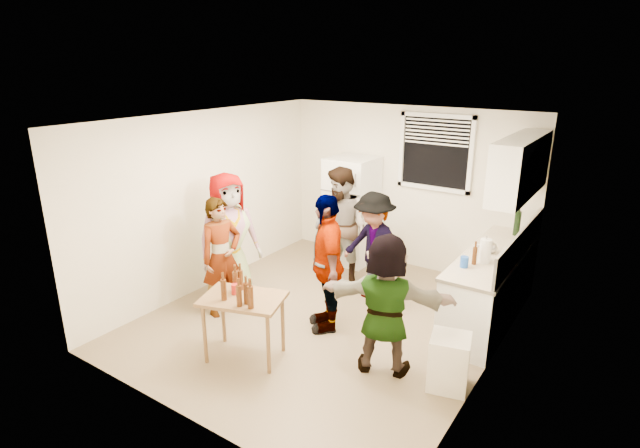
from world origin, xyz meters
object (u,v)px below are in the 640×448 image
Objects in this scene: beer_bottle_table at (251,308)px; guest_back_right at (372,297)px; wine_bottle at (516,235)px; beer_bottle_counter at (474,264)px; red_cup at (235,294)px; blue_cup at (464,267)px; guest_back_left at (341,282)px; guest_orange at (382,369)px; trash_bin at (449,364)px; guest_black at (327,326)px; refrigerator at (351,210)px; kettle at (490,253)px; guest_grey at (233,299)px; guest_stripe at (225,311)px; serving_table at (246,356)px.

beer_bottle_table reaches higher than guest_back_right.
beer_bottle_counter is (-0.15, -1.31, 0.00)m from wine_bottle.
red_cup is at bearing -137.35° from beer_bottle_counter.
blue_cup is 0.07× the size of guest_back_left.
wine_bottle is 2.76m from guest_orange.
trash_bin is (0.02, -2.43, -0.65)m from wine_bottle.
trash_bin is 2.07m from guest_back_right.
wine_bottle is 0.20× the size of guest_black.
beer_bottle_table is (0.71, -3.21, -0.12)m from refrigerator.
kettle is 0.39× the size of trash_bin.
kettle is 2.26m from guest_back_left.
trash_bin is 3.17m from guest_grey.
guest_black is at bearing -57.33° from guest_stripe.
serving_table is 2.11m from guest_back_right.
serving_table is 0.57× the size of guest_back_right.
guest_back_right reaches higher than guest_stripe.
kettle is at bearing 22.46° from guest_back_right.
kettle is 2.99m from beer_bottle_table.
beer_bottle_table is at bearing -129.46° from beer_bottle_counter.
guest_back_left is at bearing -14.78° from guest_grey.
serving_table is 0.57× the size of guest_orange.
guest_back_left is at bearing 145.28° from trash_bin.
blue_cup is (-0.07, -0.15, -0.00)m from beer_bottle_counter.
red_cup reaches higher than guest_back_left.
guest_stripe is (-0.93, 0.63, 0.00)m from serving_table.
guest_back_right is (1.58, 1.11, 0.00)m from guest_grey.
red_cup is at bearing -161.58° from trash_bin.
red_cup is 0.07× the size of guest_black.
refrigerator reaches higher than trash_bin.
trash_bin is 2.68m from guest_back_left.
blue_cup is (-0.12, -0.61, 0.00)m from kettle.
guest_black is at bearing -151.75° from beer_bottle_counter.
trash_bin is at bearing 18.42° from red_cup.
kettle is at bearing 88.36° from guest_black.
guest_stripe is at bearing 142.83° from red_cup.
guest_orange is (1.51, -1.62, 0.00)m from guest_back_left.
refrigerator is at bearing 102.46° from beer_bottle_table.
kettle is 0.90× the size of beer_bottle_table.
trash_bin reaches higher than guest_orange.
serving_table is 1.12m from guest_stripe.
guest_grey is (-3.15, 0.22, -0.25)m from trash_bin.
wine_bottle reaches higher than guest_black.
beer_bottle_table is 2.16× the size of red_cup.
guest_orange is at bearing 25.04° from serving_table.
guest_orange is at bearing 22.68° from red_cup.
guest_black is (-1.64, -2.11, -0.90)m from wine_bottle.
blue_cup is 0.08× the size of guest_stripe.
wine_bottle is at bearing 32.66° from guest_back_left.
wine_bottle is at bearing 55.70° from red_cup.
trash_bin is at bearing -42.90° from refrigerator.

